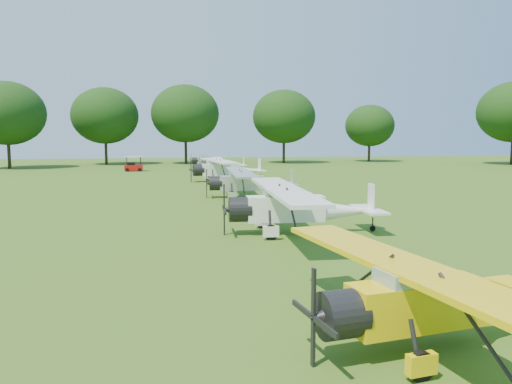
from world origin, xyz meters
TOP-DOWN VIEW (x-y plane):
  - ground at (0.00, 0.00)m, footprint 160.00×160.00m
  - tree_belt at (3.57, 0.16)m, footprint 137.36×130.27m
  - aircraft_2 at (0.33, -16.80)m, footprint 6.26×9.92m
  - aircraft_3 at (0.66, -4.15)m, footprint 7.36×11.72m
  - aircraft_4 at (0.67, 9.77)m, footprint 6.73×10.71m
  - aircraft_5 at (0.48, 23.14)m, footprint 7.48×11.91m
  - aircraft_6 at (1.59, 36.84)m, footprint 5.92×9.43m
  - aircraft_7 at (1.00, 47.32)m, footprint 6.04×9.59m
  - golf_cart at (-9.48, 39.69)m, footprint 2.28×1.44m

SIDE VIEW (x-z plane):
  - ground at x=0.00m, z-range 0.00..0.00m
  - golf_cart at x=-9.48m, z-range -0.32..1.60m
  - aircraft_6 at x=1.59m, z-range 0.16..2.01m
  - aircraft_7 at x=1.00m, z-range 0.16..2.06m
  - aircraft_2 at x=0.33m, z-range 0.16..2.11m
  - aircraft_4 at x=0.67m, z-range 0.18..2.29m
  - aircraft_3 at x=0.66m, z-range 0.19..2.50m
  - aircraft_5 at x=0.48m, z-range 0.20..2.54m
  - tree_belt at x=3.57m, z-range 0.77..15.29m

